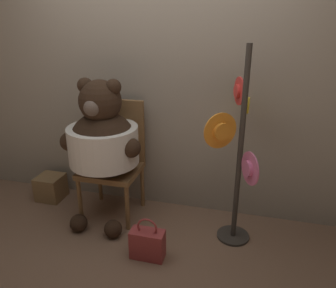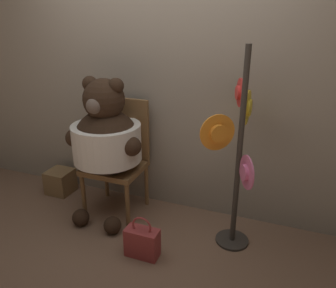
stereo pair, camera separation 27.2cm
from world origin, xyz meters
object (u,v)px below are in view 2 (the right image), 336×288
(hat_display_rack, at_px, (237,151))
(handbag_on_ground, at_px, (142,242))
(teddy_bear, at_px, (106,138))
(chair, at_px, (119,153))

(hat_display_rack, distance_m, handbag_on_ground, 1.04)
(handbag_on_ground, bearing_deg, teddy_bear, 141.04)
(chair, bearing_deg, hat_display_rack, -8.69)
(teddy_bear, relative_size, hat_display_rack, 0.82)
(teddy_bear, height_order, handbag_on_ground, teddy_bear)
(chair, bearing_deg, teddy_bear, -96.12)
(chair, relative_size, hat_display_rack, 0.67)
(chair, height_order, teddy_bear, teddy_bear)
(teddy_bear, distance_m, handbag_on_ground, 0.96)
(hat_display_rack, bearing_deg, teddy_bear, 179.83)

